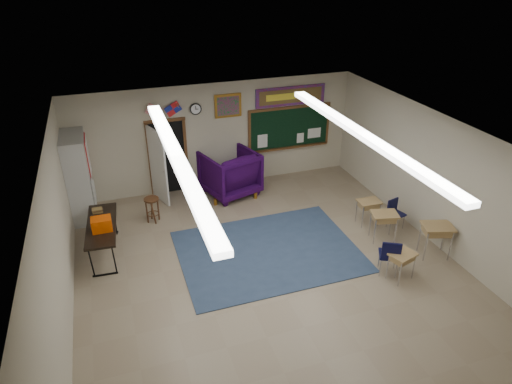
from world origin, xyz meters
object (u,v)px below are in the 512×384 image
object	(u,v)px
student_desk_front_right	(368,211)
student_desk_front_left	(383,225)
wingback_armchair	(230,173)
folding_table	(104,238)
wooden_stool	(153,210)

from	to	relation	value
student_desk_front_right	student_desk_front_left	bearing A→B (deg)	-91.05
wingback_armchair	student_desk_front_right	xyz separation A→B (m)	(2.79, -2.70, -0.27)
folding_table	wingback_armchair	bearing A→B (deg)	32.95
wingback_armchair	student_desk_front_left	xyz separation A→B (m)	(2.75, -3.44, -0.23)
folding_table	wooden_stool	xyz separation A→B (m)	(1.21, 1.07, -0.08)
wingback_armchair	wooden_stool	size ratio (longest dim) A/B	2.11
student_desk_front_right	folding_table	bearing A→B (deg)	175.10
folding_table	wooden_stool	bearing A→B (deg)	45.50
folding_table	student_desk_front_left	bearing A→B (deg)	-9.67
student_desk_front_right	wooden_stool	bearing A→B (deg)	162.14
student_desk_front_right	folding_table	world-z (taller)	folding_table
folding_table	wooden_stool	world-z (taller)	folding_table
wingback_armchair	folding_table	size ratio (longest dim) A/B	0.72
wingback_armchair	folding_table	world-z (taller)	wingback_armchair
student_desk_front_left	student_desk_front_right	world-z (taller)	student_desk_front_left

